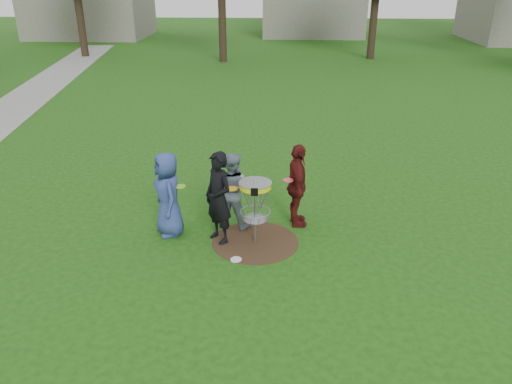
{
  "coord_description": "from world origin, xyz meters",
  "views": [
    {
      "loc": [
        0.45,
        -8.98,
        5.2
      ],
      "look_at": [
        0.0,
        0.3,
        1.0
      ],
      "focal_mm": 35.0,
      "sensor_mm": 36.0,
      "label": 1
    }
  ],
  "objects_px": {
    "player_grey": "(232,190)",
    "disc_golf_basket": "(255,197)",
    "player_black": "(218,198)",
    "player_maroon": "(297,186)",
    "player_blue": "(168,194)"
  },
  "relations": [
    {
      "from": "player_blue",
      "to": "disc_golf_basket",
      "type": "bearing_deg",
      "value": 56.12
    },
    {
      "from": "player_grey",
      "to": "player_blue",
      "type": "bearing_deg",
      "value": 35.03
    },
    {
      "from": "player_maroon",
      "to": "player_grey",
      "type": "bearing_deg",
      "value": 88.34
    },
    {
      "from": "player_grey",
      "to": "player_maroon",
      "type": "relative_size",
      "value": 0.91
    },
    {
      "from": "player_blue",
      "to": "disc_golf_basket",
      "type": "xyz_separation_m",
      "value": [
        1.82,
        -0.3,
        0.11
      ]
    },
    {
      "from": "player_maroon",
      "to": "disc_golf_basket",
      "type": "relative_size",
      "value": 1.34
    },
    {
      "from": "player_maroon",
      "to": "disc_golf_basket",
      "type": "bearing_deg",
      "value": 128.18
    },
    {
      "from": "player_black",
      "to": "player_maroon",
      "type": "distance_m",
      "value": 1.78
    },
    {
      "from": "player_black",
      "to": "player_grey",
      "type": "xyz_separation_m",
      "value": [
        0.21,
        0.68,
        -0.13
      ]
    },
    {
      "from": "player_blue",
      "to": "player_black",
      "type": "bearing_deg",
      "value": 52.27
    },
    {
      "from": "player_black",
      "to": "player_maroon",
      "type": "height_order",
      "value": "player_black"
    },
    {
      "from": "player_black",
      "to": "player_maroon",
      "type": "xyz_separation_m",
      "value": [
        1.6,
        0.78,
        -0.04
      ]
    },
    {
      "from": "disc_golf_basket",
      "to": "player_grey",
      "type": "bearing_deg",
      "value": 126.46
    },
    {
      "from": "player_black",
      "to": "player_maroon",
      "type": "relative_size",
      "value": 1.04
    },
    {
      "from": "player_grey",
      "to": "disc_golf_basket",
      "type": "height_order",
      "value": "player_grey"
    }
  ]
}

